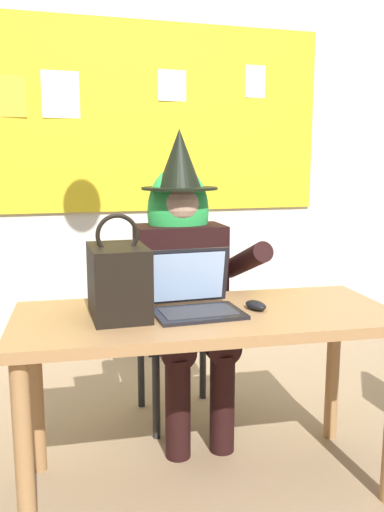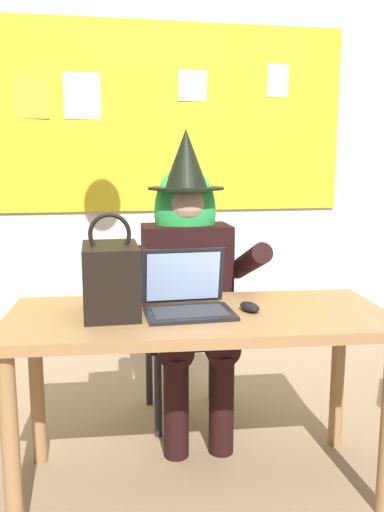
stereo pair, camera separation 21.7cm
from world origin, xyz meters
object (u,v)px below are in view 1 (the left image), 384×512
object	(u,v)px
handbag	(118,280)
desk_main	(206,337)
person_costumed	(183,265)
chair_at_desk	(177,315)
computer_mouse	(256,305)
laptop	(194,298)

from	to	relation	value
handbag	desk_main	bearing A→B (deg)	-7.82
desk_main	person_costumed	xyz separation A→B (m)	(0.06, 0.54, 0.17)
chair_at_desk	computer_mouse	distance (m)	0.73
handbag	person_costumed	bearing A→B (deg)	52.77
person_costumed	computer_mouse	bearing A→B (deg)	15.51
desk_main	handbag	bearing A→B (deg)	172.18
chair_at_desk	laptop	bearing A→B (deg)	-9.67
chair_at_desk	laptop	distance (m)	0.70
computer_mouse	handbag	world-z (taller)	handbag
person_costumed	computer_mouse	xyz separation A→B (m)	(0.14, -0.56, -0.06)
handbag	laptop	bearing A→B (deg)	-4.93
computer_mouse	laptop	bearing A→B (deg)	156.68
chair_at_desk	desk_main	bearing A→B (deg)	-5.93
desk_main	handbag	size ratio (longest dim) A/B	3.90
desk_main	handbag	world-z (taller)	handbag
laptop	person_costumed	bearing A→B (deg)	78.46
desk_main	computer_mouse	distance (m)	0.23
chair_at_desk	handbag	distance (m)	0.80
desk_main	chair_at_desk	xyz separation A→B (m)	(0.06, 0.66, -0.11)
chair_at_desk	person_costumed	bearing A→B (deg)	-1.18
desk_main	chair_at_desk	bearing A→B (deg)	85.22
chair_at_desk	laptop	size ratio (longest dim) A/B	2.74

